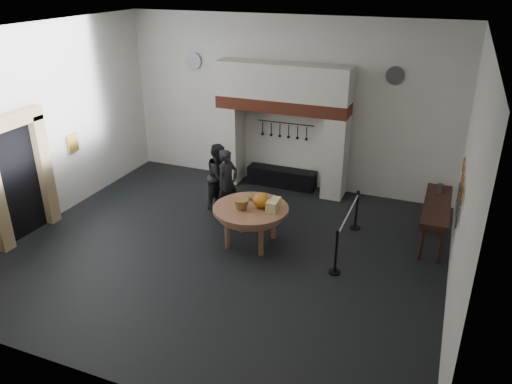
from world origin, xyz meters
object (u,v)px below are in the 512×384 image
at_px(iron_range, 282,177).
at_px(visitor_far, 220,176).
at_px(barrier_post_far, 357,211).
at_px(work_table, 251,209).
at_px(side_table, 437,205).
at_px(barrier_post_near, 336,253).
at_px(visitor_near, 228,184).

bearing_deg(iron_range, visitor_far, -119.41).
bearing_deg(barrier_post_far, visitor_far, -178.38).
bearing_deg(work_table, iron_range, 97.21).
relative_size(visitor_far, side_table, 0.76).
relative_size(iron_range, side_table, 0.86).
xyz_separation_m(work_table, visitor_far, (-1.42, 1.43, -0.01)).
relative_size(barrier_post_near, barrier_post_far, 1.00).
distance_m(iron_range, visitor_far, 2.15).
distance_m(work_table, barrier_post_near, 2.09).
relative_size(iron_range, barrier_post_near, 2.11).
relative_size(work_table, side_table, 0.74).
bearing_deg(visitor_near, barrier_post_far, -59.93).
xyz_separation_m(iron_range, work_table, (0.41, -3.23, 0.59)).
distance_m(work_table, barrier_post_far, 2.54).
height_order(visitor_near, barrier_post_near, visitor_near).
xyz_separation_m(side_table, barrier_post_far, (-1.70, -0.10, -0.42)).
bearing_deg(barrier_post_far, iron_range, 144.67).
bearing_deg(work_table, visitor_far, 134.88).
bearing_deg(iron_range, visitor_near, -105.61).
distance_m(visitor_near, visitor_far, 0.57).
distance_m(work_table, visitor_far, 2.02).
bearing_deg(barrier_post_far, side_table, 3.37).
relative_size(iron_range, visitor_far, 1.14).
distance_m(visitor_near, barrier_post_near, 3.39).
bearing_deg(work_table, side_table, 23.76).
distance_m(iron_range, barrier_post_far, 2.95).
height_order(visitor_far, barrier_post_far, visitor_far).
bearing_deg(barrier_post_near, barrier_post_far, 90.00).
bearing_deg(visitor_far, barrier_post_near, -113.22).
bearing_deg(barrier_post_near, side_table, 51.05).
xyz_separation_m(work_table, barrier_post_far, (1.99, 1.53, -0.39)).
height_order(visitor_near, barrier_post_far, visitor_near).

